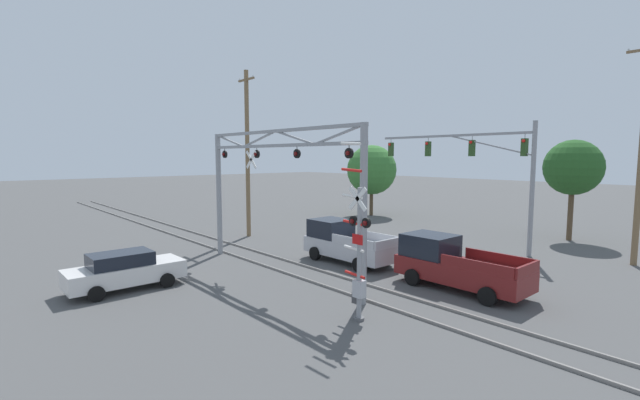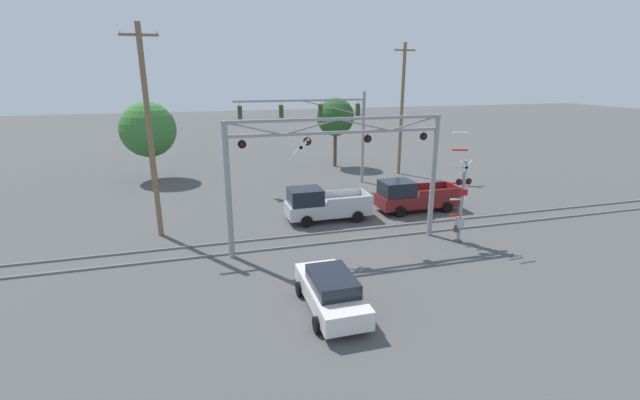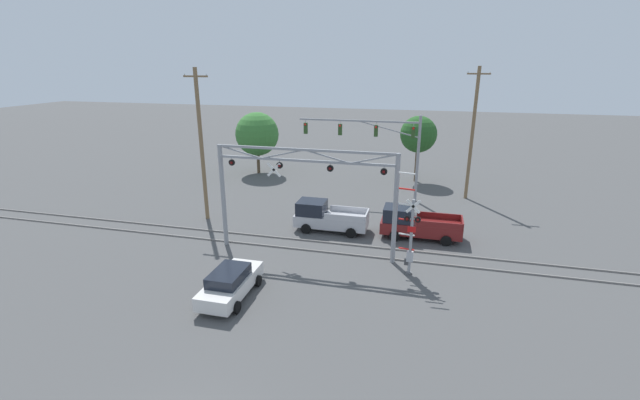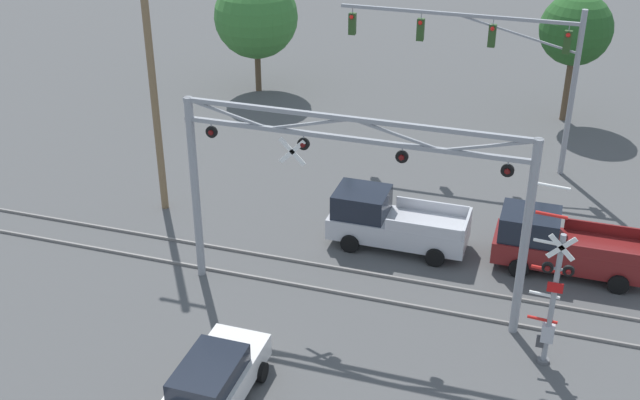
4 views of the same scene
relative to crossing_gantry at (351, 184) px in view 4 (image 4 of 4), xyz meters
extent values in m
cube|color=gray|center=(0.01, 0.28, -4.23)|extent=(80.00, 0.08, 0.10)
cube|color=gray|center=(0.01, 1.72, -4.23)|extent=(80.00, 0.08, 0.10)
cylinder|color=gray|center=(-5.28, 0.00, -1.04)|extent=(0.27, 0.27, 6.48)
cylinder|color=gray|center=(5.31, 0.00, -1.04)|extent=(0.27, 0.27, 6.48)
cube|color=gray|center=(0.01, 0.00, 1.50)|extent=(10.86, 0.14, 0.14)
cube|color=gray|center=(0.01, 0.00, 2.13)|extent=(10.86, 0.14, 0.14)
cube|color=gray|center=(-3.96, 0.00, 1.81)|extent=(2.67, 0.08, 0.71)
cube|color=gray|center=(-1.31, 0.00, 1.81)|extent=(2.67, 0.08, 0.71)
cube|color=gray|center=(1.34, 0.00, 1.81)|extent=(2.67, 0.08, 0.71)
cube|color=gray|center=(3.98, 0.00, 1.81)|extent=(2.67, 0.08, 0.71)
cylinder|color=black|center=(-4.55, 0.00, 1.14)|extent=(0.38, 0.10, 0.38)
sphere|color=#590C0C|center=(-4.55, -0.07, 1.14)|extent=(0.18, 0.18, 0.18)
cylinder|color=gray|center=(-4.55, 0.00, 1.38)|extent=(0.04, 0.04, 0.10)
cylinder|color=black|center=(-1.51, 0.00, 1.14)|extent=(0.38, 0.10, 0.38)
sphere|color=#590C0C|center=(-1.51, -0.07, 1.14)|extent=(0.18, 0.18, 0.18)
cylinder|color=gray|center=(-1.51, 0.00, 1.38)|extent=(0.04, 0.04, 0.10)
cylinder|color=black|center=(1.53, 0.00, 1.14)|extent=(0.38, 0.10, 0.38)
sphere|color=#590C0C|center=(1.53, -0.07, 1.14)|extent=(0.18, 0.18, 0.18)
cylinder|color=gray|center=(1.53, 0.00, 1.38)|extent=(0.04, 0.04, 0.10)
cylinder|color=black|center=(4.57, 0.00, 1.14)|extent=(0.38, 0.10, 0.38)
sphere|color=#590C0C|center=(4.57, -0.07, 1.14)|extent=(0.18, 0.18, 0.18)
cylinder|color=gray|center=(4.57, 0.00, 1.38)|extent=(0.04, 0.04, 0.10)
cube|color=white|center=(-1.84, -0.10, 0.88)|extent=(0.88, 0.03, 0.88)
cube|color=white|center=(-1.84, -0.10, 0.88)|extent=(0.88, 0.03, 0.88)
cylinder|color=black|center=(-1.84, -0.12, 0.88)|extent=(0.04, 0.04, 0.02)
cylinder|color=gray|center=(6.31, -1.25, -2.11)|extent=(0.16, 0.16, 4.32)
cylinder|color=#59595B|center=(6.31, -1.25, -4.23)|extent=(0.35, 0.35, 0.10)
cube|color=white|center=(6.31, -1.36, -0.30)|extent=(0.78, 0.03, 0.78)
cube|color=white|center=(6.31, -1.36, -0.30)|extent=(0.78, 0.03, 0.78)
cylinder|color=black|center=(6.31, -1.38, -0.30)|extent=(0.04, 0.04, 0.02)
cylinder|color=black|center=(6.03, -1.25, -1.05)|extent=(0.32, 0.09, 0.32)
sphere|color=#590C0C|center=(6.03, -1.31, -1.05)|extent=(0.16, 0.16, 0.16)
cylinder|color=black|center=(6.59, -1.25, -1.05)|extent=(0.32, 0.09, 0.32)
sphere|color=#590C0C|center=(6.59, -1.31, -1.05)|extent=(0.16, 0.16, 0.16)
cube|color=gray|center=(6.31, -1.25, -1.05)|extent=(0.64, 0.06, 0.06)
cube|color=red|center=(6.31, -1.35, -1.60)|extent=(0.44, 0.02, 0.32)
cube|color=#B2B2B7|center=(6.31, -1.25, -3.23)|extent=(0.36, 0.28, 0.56)
cylinder|color=red|center=(6.11, -1.25, -2.80)|extent=(0.85, 0.09, 0.14)
cylinder|color=white|center=(6.06, -1.25, -1.96)|extent=(0.85, 0.09, 0.14)
cylinder|color=red|center=(6.02, -1.25, -1.11)|extent=(0.85, 0.09, 0.14)
cylinder|color=white|center=(5.97, -1.25, -0.26)|extent=(0.85, 0.09, 0.14)
cylinder|color=red|center=(5.93, -1.25, 0.58)|extent=(0.85, 0.09, 0.14)
cylinder|color=white|center=(5.88, -1.25, 1.43)|extent=(0.85, 0.09, 0.14)
cube|color=#3F3F42|center=(6.15, -1.25, -3.58)|extent=(0.24, 0.12, 0.36)
cylinder|color=gray|center=(6.11, 12.10, -0.70)|extent=(0.24, 0.24, 7.15)
cube|color=gray|center=(1.10, 12.10, 2.28)|extent=(10.01, 0.14, 0.14)
cube|color=gray|center=(3.60, 12.10, 1.68)|extent=(5.02, 0.08, 1.28)
cylinder|color=gray|center=(-3.41, 12.10, 2.13)|extent=(0.04, 0.04, 0.30)
cube|color=#28471E|center=(-3.41, 12.10, 1.51)|extent=(0.30, 0.26, 0.94)
sphere|color=red|center=(-3.41, 11.94, 1.85)|extent=(0.18, 0.18, 0.18)
cylinder|color=gray|center=(-0.40, 12.10, 2.13)|extent=(0.04, 0.04, 0.30)
cube|color=#28471E|center=(-0.40, 12.10, 1.51)|extent=(0.30, 0.26, 0.94)
sphere|color=red|center=(-0.40, 11.94, 1.85)|extent=(0.18, 0.18, 0.18)
cylinder|color=gray|center=(2.60, 12.10, 2.13)|extent=(0.04, 0.04, 0.30)
cube|color=#28471E|center=(2.60, 12.10, 1.51)|extent=(0.30, 0.26, 0.94)
sphere|color=red|center=(2.60, 11.94, 1.85)|extent=(0.18, 0.18, 0.18)
cylinder|color=gray|center=(5.61, 12.10, 2.13)|extent=(0.04, 0.04, 0.30)
cube|color=#28471E|center=(5.61, 12.10, 1.51)|extent=(0.30, 0.26, 0.94)
sphere|color=red|center=(5.61, 11.94, 1.85)|extent=(0.18, 0.18, 0.18)
cube|color=#B7B7BC|center=(0.74, 3.95, -3.55)|extent=(5.00, 1.89, 0.78)
cube|color=black|center=(-0.66, 3.95, -2.70)|extent=(1.90, 1.74, 0.91)
cube|color=#B7B7BC|center=(1.79, 3.05, -2.95)|extent=(2.70, 0.08, 0.41)
cube|color=#B7B7BC|center=(1.79, 4.86, -2.95)|extent=(2.70, 0.08, 0.41)
cube|color=#B7B7BC|center=(3.19, 3.95, -2.95)|extent=(0.10, 1.81, 0.41)
cylinder|color=black|center=(-0.81, 3.00, -3.94)|extent=(0.68, 0.24, 0.68)
cylinder|color=black|center=(-0.81, 4.91, -3.94)|extent=(0.68, 0.24, 0.68)
cylinder|color=black|center=(2.29, 3.00, -3.94)|extent=(0.68, 0.24, 0.68)
cylinder|color=black|center=(2.29, 4.91, -3.94)|extent=(0.68, 0.24, 0.68)
cube|color=maroon|center=(6.78, 4.14, -3.55)|extent=(5.23, 1.89, 0.78)
cube|color=black|center=(5.30, 4.14, -2.70)|extent=(1.99, 1.74, 0.91)
cube|color=maroon|center=(7.87, 3.23, -2.95)|extent=(2.84, 0.08, 0.41)
cube|color=maroon|center=(7.87, 5.04, -2.95)|extent=(2.84, 0.08, 0.41)
cylinder|color=black|center=(5.15, 3.18, -3.94)|extent=(0.68, 0.24, 0.68)
cylinder|color=black|center=(5.15, 5.09, -3.94)|extent=(0.68, 0.24, 0.68)
cylinder|color=black|center=(8.40, 3.18, -3.94)|extent=(0.68, 0.24, 0.68)
cylinder|color=black|center=(8.40, 5.09, -3.94)|extent=(0.68, 0.24, 0.68)
cube|color=silver|center=(-2.15, -5.86, -3.64)|extent=(1.72, 4.38, 0.69)
cube|color=black|center=(-2.15, -6.03, -3.03)|extent=(1.47, 2.28, 0.52)
cylinder|color=black|center=(-3.02, -4.55, -3.99)|extent=(0.24, 0.58, 0.58)
cylinder|color=black|center=(-1.27, -4.55, -3.99)|extent=(0.24, 0.58, 0.58)
cylinder|color=brown|center=(-8.78, 3.99, 1.15)|extent=(0.28, 0.28, 10.85)
cylinder|color=brown|center=(-10.27, 17.84, -3.00)|extent=(0.32, 0.32, 2.56)
sphere|color=#387533|center=(-10.27, 17.84, -0.16)|extent=(4.44, 4.44, 4.44)
cylinder|color=brown|center=(5.89, 18.55, -2.57)|extent=(0.32, 0.32, 3.41)
sphere|color=#265623|center=(5.89, 18.55, 0.35)|extent=(3.47, 3.47, 3.47)
camera|label=1|loc=(15.55, -11.05, 1.01)|focal=24.00mm
camera|label=2|loc=(-6.43, -19.39, 4.20)|focal=24.00mm
camera|label=3|loc=(6.79, -23.06, 6.90)|focal=24.00mm
camera|label=4|loc=(5.78, -21.01, 10.89)|focal=45.00mm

